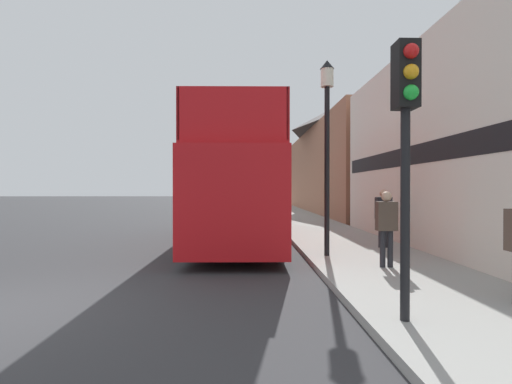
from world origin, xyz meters
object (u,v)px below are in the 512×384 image
(parked_car_ahead_of_bus, at_px, (253,210))
(lamp_post_nearest, at_px, (327,122))
(lamp_post_second, at_px, (286,158))
(traffic_signal, at_px, (406,116))
(pedestrian_second, at_px, (386,222))
(tour_bus, at_px, (239,189))
(pedestrian_third, at_px, (383,213))

(parked_car_ahead_of_bus, height_order, lamp_post_nearest, lamp_post_nearest)
(lamp_post_nearest, relative_size, lamp_post_second, 1.06)
(parked_car_ahead_of_bus, height_order, traffic_signal, traffic_signal)
(pedestrian_second, relative_size, lamp_post_second, 0.35)
(tour_bus, distance_m, traffic_signal, 8.90)
(pedestrian_third, distance_m, lamp_post_nearest, 3.33)
(pedestrian_second, distance_m, pedestrian_third, 3.01)
(pedestrian_third, height_order, lamp_post_nearest, lamp_post_nearest)
(traffic_signal, bearing_deg, lamp_post_nearest, 89.72)
(tour_bus, bearing_deg, lamp_post_nearest, -56.46)
(pedestrian_third, distance_m, traffic_signal, 6.83)
(tour_bus, relative_size, pedestrian_second, 6.10)
(pedestrian_second, bearing_deg, tour_bus, 122.62)
(traffic_signal, height_order, lamp_post_nearest, lamp_post_nearest)
(lamp_post_second, bearing_deg, tour_bus, -109.93)
(traffic_signal, distance_m, lamp_post_second, 14.81)
(parked_car_ahead_of_bus, distance_m, pedestrian_second, 12.87)
(pedestrian_second, bearing_deg, parked_car_ahead_of_bus, 101.74)
(tour_bus, relative_size, pedestrian_third, 5.96)
(pedestrian_third, bearing_deg, tour_bus, 152.11)
(pedestrian_second, height_order, lamp_post_second, lamp_post_second)
(pedestrian_third, bearing_deg, lamp_post_nearest, -145.25)
(tour_bus, height_order, lamp_post_second, lamp_post_second)
(tour_bus, relative_size, parked_car_ahead_of_bus, 2.24)
(traffic_signal, bearing_deg, tour_bus, 104.69)
(tour_bus, bearing_deg, pedestrian_second, -56.47)
(parked_car_ahead_of_bus, relative_size, pedestrian_third, 2.67)
(pedestrian_second, xyz_separation_m, pedestrian_third, (0.94, 2.86, 0.02))
(tour_bus, distance_m, pedestrian_third, 4.78)
(tour_bus, relative_size, traffic_signal, 2.80)
(pedestrian_second, distance_m, lamp_post_second, 11.57)
(tour_bus, height_order, pedestrian_second, tour_bus)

